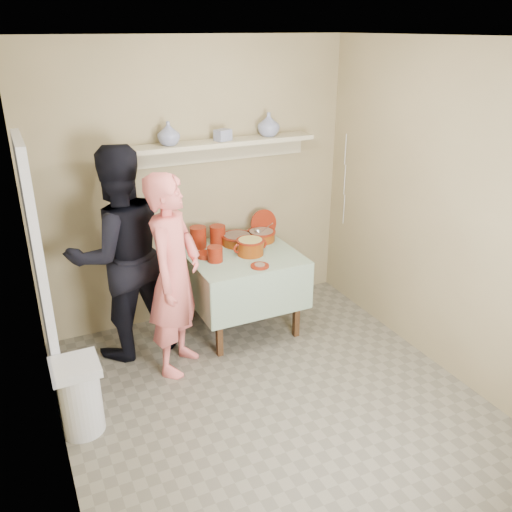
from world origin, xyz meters
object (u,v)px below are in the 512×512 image
person_cook (174,276)px  cazuela_rice (250,246)px  person_helper (120,254)px  serving_table (241,265)px  trash_bin (79,397)px

person_cook → cazuela_rice: person_cook is taller
person_cook → person_helper: (-0.33, 0.43, 0.08)m
person_helper → person_cook: bearing=119.7°
person_cook → serving_table: (0.74, 0.37, -0.19)m
person_helper → serving_table: 1.11m
person_helper → cazuela_rice: size_ratio=5.54×
person_cook → serving_table: bearing=-23.5°
person_helper → trash_bin: (-0.54, -0.91, -0.63)m
person_helper → cazuela_rice: bearing=165.8°
person_helper → trash_bin: size_ratio=3.27×
serving_table → cazuela_rice: cazuela_rice is taller
person_cook → person_helper: person_helper is taller
cazuela_rice → trash_bin: (-1.67, -0.78, -0.56)m
person_cook → trash_bin: bearing=158.9°
serving_table → cazuela_rice: bearing=-49.7°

